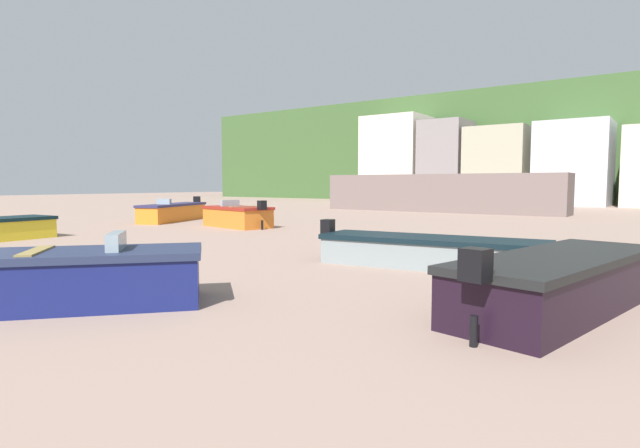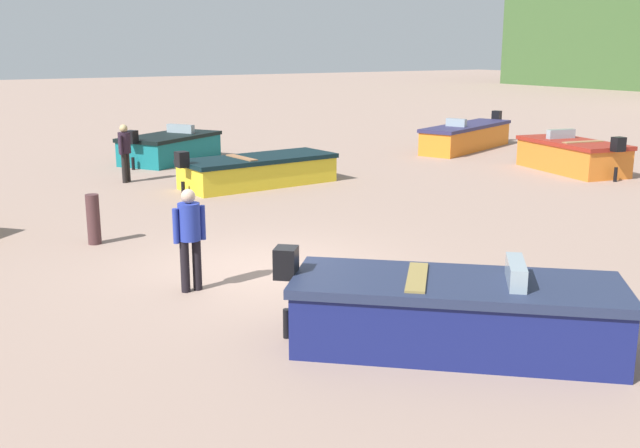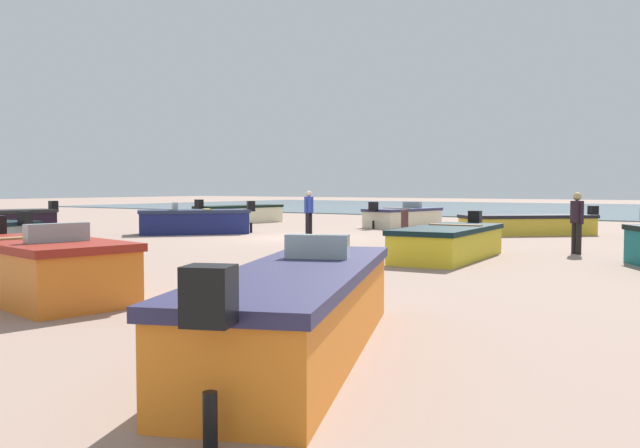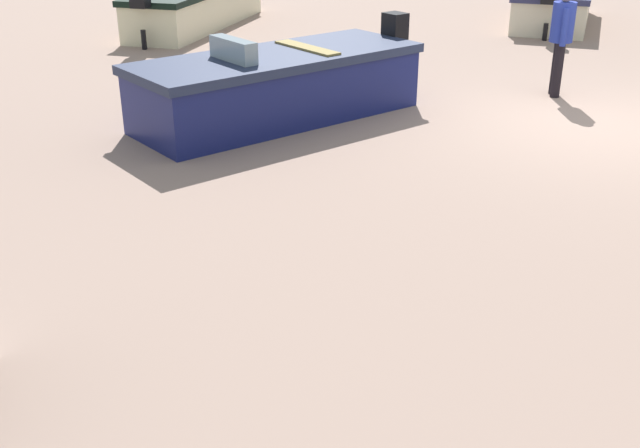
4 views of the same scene
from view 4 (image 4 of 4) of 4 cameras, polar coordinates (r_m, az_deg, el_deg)
name	(u,v)px [view 4 (image 4 of 4)]	position (r m, az deg, el deg)	size (l,w,h in m)	color
ground_plane	(594,124)	(11.10, 19.85, 7.10)	(160.00, 160.00, 0.00)	gray
boat_cream_3	(554,5)	(18.77, 17.16, 15.46)	(2.23, 4.36, 1.14)	beige
boat_cream_6	(197,7)	(17.78, -9.23, 15.81)	(1.81, 5.20, 1.19)	beige
boat_navy_7	(279,86)	(10.57, -3.09, 10.34)	(3.81, 4.05, 1.23)	navy
beach_walker_distant	(562,33)	(12.22, 17.68, 13.52)	(0.35, 0.53, 1.62)	black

